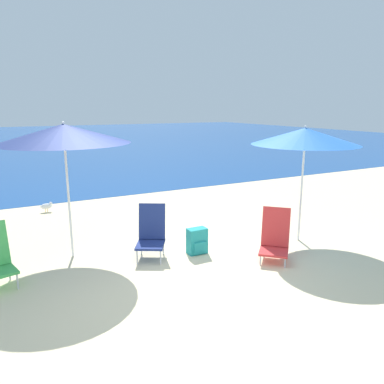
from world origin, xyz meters
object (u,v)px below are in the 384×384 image
at_px(backpack_teal, 197,241).
at_px(beach_chair_red, 275,237).
at_px(beach_umbrella_navy, 64,134).
at_px(beach_chair_navy, 151,232).
at_px(beach_umbrella_blue, 305,136).
at_px(seagull, 47,206).

bearing_deg(backpack_teal, beach_chair_red, -37.49).
relative_size(beach_umbrella_navy, beach_chair_red, 2.66).
xyz_separation_m(beach_umbrella_navy, beach_chair_navy, (1.16, -0.60, -1.59)).
bearing_deg(beach_umbrella_blue, beach_umbrella_navy, 163.35).
relative_size(beach_chair_navy, backpack_teal, 1.97).
height_order(beach_chair_red, backpack_teal, beach_chair_red).
xyz_separation_m(beach_chair_navy, seagull, (-1.20, 3.61, -0.27)).
xyz_separation_m(beach_umbrella_blue, backpack_teal, (-1.97, 0.30, -1.69)).
relative_size(beach_umbrella_blue, beach_umbrella_navy, 0.95).
bearing_deg(beach_umbrella_navy, backpack_teal, -24.25).
distance_m(beach_umbrella_navy, seagull, 3.55).
distance_m(beach_chair_navy, backpack_teal, 0.79).
bearing_deg(seagull, backpack_teal, -63.60).
distance_m(beach_umbrella_blue, beach_umbrella_navy, 4.01).
bearing_deg(beach_chair_red, beach_umbrella_blue, 69.66).
relative_size(beach_chair_navy, seagull, 3.19).
xyz_separation_m(beach_chair_navy, backpack_teal, (0.72, -0.25, -0.20)).
xyz_separation_m(beach_umbrella_blue, beach_umbrella_navy, (-3.84, 1.15, 0.10)).
relative_size(beach_chair_red, seagull, 3.06).
bearing_deg(beach_chair_navy, beach_umbrella_navy, -177.93).
bearing_deg(seagull, beach_umbrella_blue, -46.99).
bearing_deg(seagull, beach_chair_red, -57.75).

